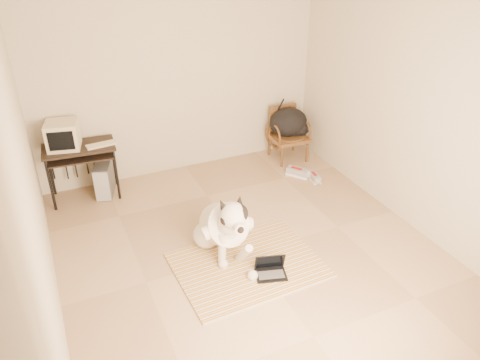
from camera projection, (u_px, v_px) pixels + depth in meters
floor at (250, 252)px, 5.19m from camera, size 4.50×4.50×0.00m
wall_back at (179, 78)px, 6.31m from camera, size 4.50×0.00×4.50m
wall_front at (417, 289)px, 2.74m from camera, size 4.50×0.00×4.50m
wall_left at (30, 185)px, 3.80m from camera, size 0.00×4.50×4.50m
wall_right at (412, 111)px, 5.24m from camera, size 0.00×4.50×4.50m
rug at (248, 265)px, 4.99m from camera, size 1.54×1.20×0.02m
dog at (224, 227)px, 5.02m from camera, size 0.59×1.23×0.88m
laptop at (270, 269)px, 4.83m from camera, size 0.36×0.31×0.22m
computer_desk at (80, 154)px, 5.91m from camera, size 0.92×0.56×0.73m
crt_monitor at (63, 135)px, 5.75m from camera, size 0.45×0.43×0.34m
desk_keyboard at (101, 145)px, 5.88m from camera, size 0.37×0.17×0.02m
pc_tower at (104, 178)px, 6.20m from camera, size 0.33×0.51×0.44m
rattan_chair at (287, 134)px, 7.05m from camera, size 0.53×0.51×0.78m
backpack at (290, 123)px, 6.98m from camera, size 0.61×0.48×0.43m
sneaker_left at (298, 173)px, 6.69m from camera, size 0.30×0.34×0.12m
sneaker_right at (314, 177)px, 6.59m from camera, size 0.15×0.29×0.09m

